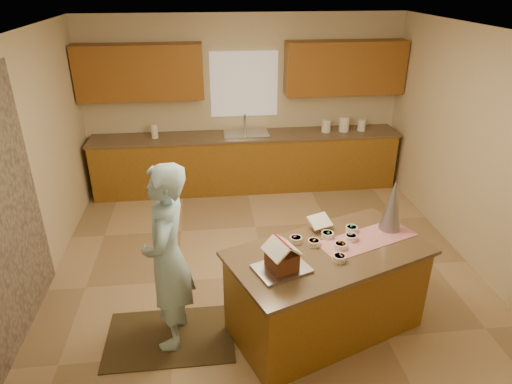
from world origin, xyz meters
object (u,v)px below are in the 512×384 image
(island_base, at_px, (326,292))
(tinsel_tree, at_px, (393,205))
(gingerbread_house, at_px, (282,257))
(boy, at_px, (168,259))

(island_base, height_order, tinsel_tree, tinsel_tree)
(tinsel_tree, distance_m, gingerbread_house, 1.32)
(island_base, relative_size, gingerbread_house, 5.00)
(island_base, height_order, boy, boy)
(tinsel_tree, xyz_separation_m, boy, (-2.17, -0.30, -0.26))
(gingerbread_house, bearing_deg, island_base, 26.43)
(gingerbread_house, bearing_deg, tinsel_tree, 25.53)
(island_base, bearing_deg, gingerbread_house, -174.81)
(boy, xyz_separation_m, gingerbread_house, (0.99, -0.27, 0.11))
(tinsel_tree, distance_m, boy, 2.21)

